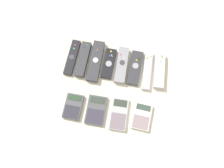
{
  "coord_description": "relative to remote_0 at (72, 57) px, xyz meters",
  "views": [
    {
      "loc": [
        0.05,
        -0.26,
        1.04
      ],
      "look_at": [
        0.0,
        0.03,
        0.01
      ],
      "focal_mm": 35.0,
      "sensor_mm": 36.0,
      "label": 1
    }
  ],
  "objects": [
    {
      "name": "remote_3",
      "position": [
        0.19,
        -0.0,
        0.0
      ],
      "size": [
        0.06,
        0.16,
        0.02
      ],
      "rotation": [
        0.0,
        0.0,
        -0.02
      ],
      "color": "black",
      "rests_on": "ground_plane"
    },
    {
      "name": "calculator_2",
      "position": [
        0.28,
        -0.25,
        -0.0
      ],
      "size": [
        0.08,
        0.15,
        0.02
      ],
      "rotation": [
        0.0,
        0.0,
        0.02
      ],
      "color": "#B2B2B7",
      "rests_on": "ground_plane"
    },
    {
      "name": "calculator_0",
      "position": [
        0.06,
        -0.25,
        0.0
      ],
      "size": [
        0.08,
        0.12,
        0.02
      ],
      "rotation": [
        0.0,
        0.0,
        -0.03
      ],
      "color": "#4C4C51",
      "rests_on": "ground_plane"
    },
    {
      "name": "remote_6",
      "position": [
        0.39,
        -0.01,
        0.0
      ],
      "size": [
        0.04,
        0.2,
        0.02
      ],
      "rotation": [
        0.0,
        0.0,
        0.02
      ],
      "color": "#B7B7BC",
      "rests_on": "ground_plane"
    },
    {
      "name": "remote_2",
      "position": [
        0.12,
        -0.0,
        0.0
      ],
      "size": [
        0.06,
        0.22,
        0.03
      ],
      "rotation": [
        0.0,
        0.0,
        -0.01
      ],
      "color": "#333338",
      "rests_on": "ground_plane"
    },
    {
      "name": "calculator_3",
      "position": [
        0.39,
        -0.24,
        0.0
      ],
      "size": [
        0.09,
        0.13,
        0.02
      ],
      "rotation": [
        0.0,
        0.0,
        -0.07
      ],
      "color": "silver",
      "rests_on": "ground_plane"
    },
    {
      "name": "remote_0",
      "position": [
        0.0,
        0.0,
        0.0
      ],
      "size": [
        0.05,
        0.19,
        0.02
      ],
      "rotation": [
        0.0,
        0.0,
        -0.04
      ],
      "color": "black",
      "rests_on": "ground_plane"
    },
    {
      "name": "remote_5",
      "position": [
        0.32,
        -0.0,
        0.0
      ],
      "size": [
        0.07,
        0.18,
        0.02
      ],
      "rotation": [
        0.0,
        0.0,
        -0.04
      ],
      "color": "#333338",
      "rests_on": "ground_plane"
    },
    {
      "name": "remote_1",
      "position": [
        0.06,
        -0.0,
        0.0
      ],
      "size": [
        0.05,
        0.19,
        0.03
      ],
      "rotation": [
        0.0,
        0.0,
        -0.03
      ],
      "color": "#333338",
      "rests_on": "ground_plane"
    },
    {
      "name": "remote_4",
      "position": [
        0.26,
        -0.0,
        0.0
      ],
      "size": [
        0.05,
        0.19,
        0.03
      ],
      "rotation": [
        0.0,
        0.0,
        0.01
      ],
      "color": "gray",
      "rests_on": "ground_plane"
    },
    {
      "name": "remote_7",
      "position": [
        0.44,
        -0.0,
        0.01
      ],
      "size": [
        0.06,
        0.18,
        0.03
      ],
      "rotation": [
        0.0,
        0.0,
        0.05
      ],
      "color": "silver",
      "rests_on": "ground_plane"
    },
    {
      "name": "ground_plane",
      "position": [
        0.22,
        -0.14,
        -0.01
      ],
      "size": [
        3.0,
        3.0,
        0.0
      ],
      "primitive_type": "plane",
      "color": "beige"
    },
    {
      "name": "calculator_1",
      "position": [
        0.17,
        -0.25,
        -0.0
      ],
      "size": [
        0.09,
        0.14,
        0.02
      ],
      "rotation": [
        0.0,
        0.0,
        0.0
      ],
      "color": "#4C4C51",
      "rests_on": "ground_plane"
    }
  ]
}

